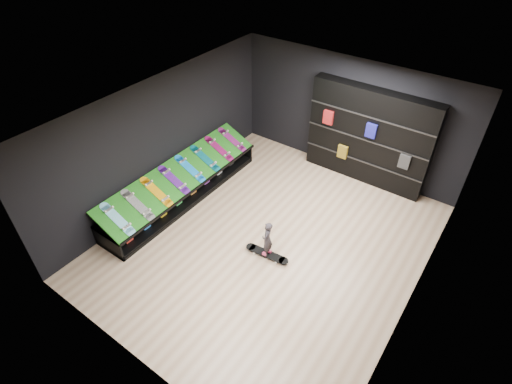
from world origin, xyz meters
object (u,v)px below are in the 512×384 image
Objects in this scene: display_rack at (183,190)px; back_shelving at (368,137)px; floor_skateboard at (267,255)px; child at (267,245)px.

back_shelving is (3.20, 3.32, 0.98)m from display_rack.
child is at bearing -5.29° from floor_skateboard.
child is at bearing -96.82° from back_shelving.
child is (0.00, 0.00, 0.29)m from floor_skateboard.
floor_skateboard is at bearing -106.10° from child.
display_rack is at bearing 166.37° from floor_skateboard.
floor_skateboard is 0.29m from child.
back_shelving is 6.08× the size of child.
floor_skateboard is (-0.45, -3.72, -1.18)m from back_shelving.
display_rack is 4.72m from back_shelving.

